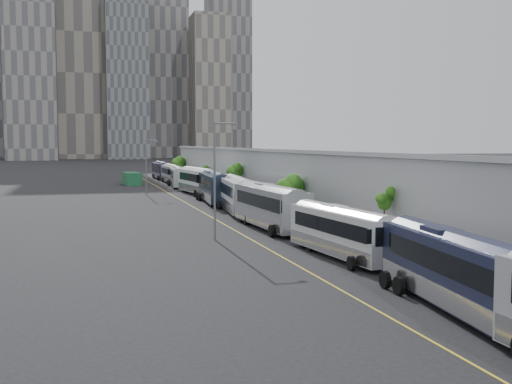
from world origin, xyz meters
name	(u,v)px	position (x,y,z in m)	size (l,w,h in m)	color
sidewalk	(316,218)	(9.00, 55.00, 0.06)	(10.00, 170.00, 0.12)	gray
lane_line	(219,221)	(-1.50, 55.00, 0.01)	(0.12, 160.00, 0.02)	gold
depot	(352,184)	(12.99, 55.00, 3.51)	(12.45, 160.40, 7.20)	gray
skyline	(102,56)	(-2.90, 324.16, 50.85)	(145.00, 64.00, 120.00)	slate
bus_1	(457,277)	(2.25, 18.50, 1.59)	(3.90, 13.05, 3.76)	#151931
bus_2	(342,236)	(2.39, 32.69, 1.49)	(3.47, 12.23, 3.53)	silver
bus_3	(270,210)	(1.89, 48.18, 1.73)	(3.42, 14.10, 4.09)	slate
bus_4	(237,197)	(2.36, 62.77, 1.70)	(4.18, 14.01, 4.03)	silver
bus_5	(215,190)	(2.18, 74.40, 1.73)	(3.87, 14.16, 4.09)	#162133
bus_6	(198,183)	(2.65, 89.18, 1.71)	(4.19, 14.04, 4.04)	silver
bus_7	(178,179)	(2.04, 105.73, 1.51)	(3.47, 12.44, 3.59)	slate
bus_8	(172,175)	(2.48, 117.14, 1.54)	(2.80, 12.55, 3.66)	#92949B
bus_9	(162,172)	(2.28, 131.82, 1.58)	(2.87, 12.88, 3.75)	black
tree_1	(384,203)	(6.27, 34.07, 3.56)	(1.05, 1.05, 4.26)	black
tree_2	(289,188)	(5.46, 53.39, 3.40)	(2.69, 2.69, 4.75)	black
tree_3	(234,172)	(5.81, 78.56, 3.86)	(1.99, 1.99, 4.88)	black
tree_4	(204,172)	(6.03, 102.00, 2.79)	(1.54, 1.54, 3.60)	black
tree_5	(178,163)	(5.44, 128.32, 3.64)	(2.73, 2.73, 5.02)	black
street_lamp_near	(217,173)	(-4.24, 42.91, 5.50)	(2.04, 0.22, 9.60)	#59595E
street_lamp_far	(147,163)	(-5.06, 89.41, 4.88)	(2.04, 0.22, 8.39)	#59595E
shipping_container	(132,179)	(-5.55, 113.90, 1.17)	(2.69, 6.73, 2.35)	#174B2B
suv	(132,177)	(-4.54, 126.16, 0.77)	(2.54, 5.52, 1.53)	black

